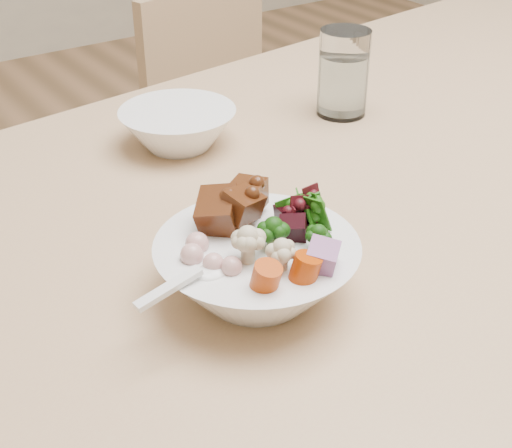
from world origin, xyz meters
name	(u,v)px	position (x,y,z in m)	size (l,w,h in m)	color
dining_table	(424,195)	(-0.22, 0.06, 0.67)	(1.70, 1.10, 0.75)	tan
chair_far	(238,146)	(-0.09, 0.73, 0.45)	(0.44, 0.44, 0.80)	tan
food_bowl	(257,264)	(-0.60, -0.08, 0.78)	(0.20, 0.20, 0.11)	white
soup_spoon	(200,277)	(-0.67, -0.09, 0.81)	(0.09, 0.03, 0.02)	white
water_glass	(343,76)	(-0.24, 0.22, 0.81)	(0.07, 0.07, 0.13)	silver
side_bowl	(178,128)	(-0.50, 0.26, 0.78)	(0.16, 0.16, 0.05)	white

